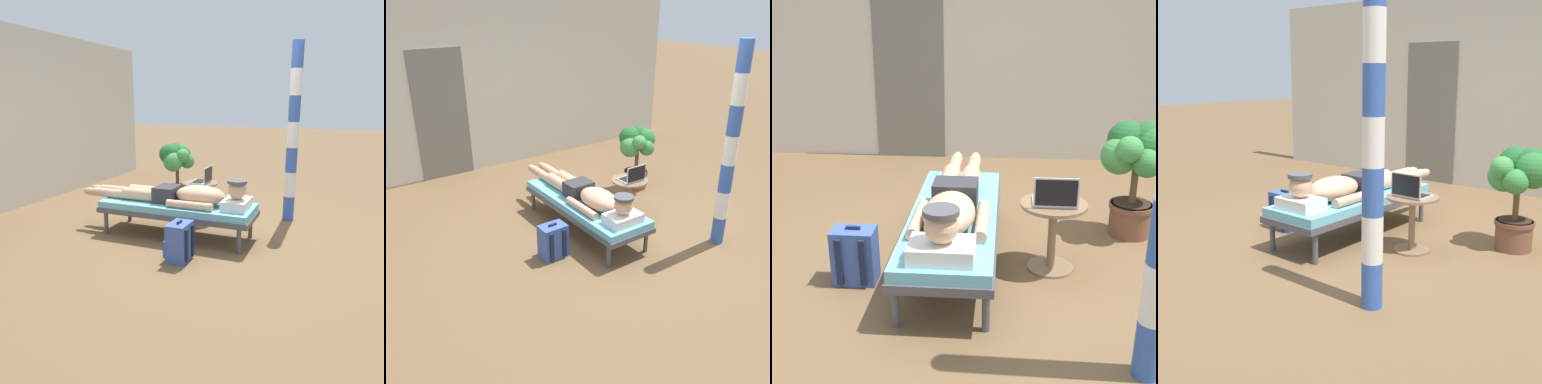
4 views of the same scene
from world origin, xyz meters
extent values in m
plane|color=brown|center=(0.00, 0.00, 0.00)|extent=(40.00, 40.00, 0.00)
cylinder|color=#4C4C51|center=(-0.48, 1.02, 0.14)|extent=(0.05, 0.05, 0.28)
cylinder|color=#4C4C51|center=(0.07, 1.02, 0.14)|extent=(0.05, 0.05, 0.28)
cylinder|color=#4C4C51|center=(-0.48, -0.67, 0.14)|extent=(0.05, 0.05, 0.28)
cylinder|color=#4C4C51|center=(0.07, -0.67, 0.14)|extent=(0.05, 0.05, 0.28)
cube|color=#4C4C51|center=(-0.21, 0.17, 0.31)|extent=(0.65, 1.89, 0.06)
cube|color=#6BB7CC|center=(-0.21, 0.17, 0.38)|extent=(0.63, 1.85, 0.08)
cube|color=white|center=(-0.21, -0.56, 0.47)|extent=(0.40, 0.28, 0.11)
sphere|color=#D8A884|center=(-0.21, -0.56, 0.64)|extent=(0.21, 0.21, 0.21)
cylinder|color=#4C4C51|center=(-0.21, -0.56, 0.73)|extent=(0.22, 0.22, 0.03)
ellipsoid|color=#D8A884|center=(-0.21, -0.12, 0.54)|extent=(0.35, 0.60, 0.23)
cylinder|color=#D8A884|center=(-0.43, -0.07, 0.46)|extent=(0.09, 0.55, 0.09)
cylinder|color=#D8A884|center=(0.01, -0.07, 0.46)|extent=(0.09, 0.55, 0.09)
cube|color=#333338|center=(-0.21, 0.31, 0.52)|extent=(0.33, 0.26, 0.19)
cylinder|color=#D8A884|center=(-0.29, 0.65, 0.49)|extent=(0.15, 0.42, 0.15)
cylinder|color=#D8A884|center=(-0.29, 1.08, 0.47)|extent=(0.11, 0.44, 0.11)
ellipsoid|color=#D8A884|center=(-0.29, 1.37, 0.47)|extent=(0.09, 0.20, 0.10)
cylinder|color=#D8A884|center=(-0.12, 0.65, 0.49)|extent=(0.15, 0.42, 0.15)
cylinder|color=#D8A884|center=(-0.12, 1.08, 0.47)|extent=(0.11, 0.44, 0.11)
ellipsoid|color=#D8A884|center=(-0.12, 1.37, 0.47)|extent=(0.09, 0.20, 0.10)
cylinder|color=#8C6B4C|center=(0.51, 0.15, 0.01)|extent=(0.34, 0.34, 0.02)
cylinder|color=#8C6B4C|center=(0.51, 0.15, 0.26)|extent=(0.06, 0.06, 0.48)
cylinder|color=#8C6B4C|center=(0.51, 0.15, 0.51)|extent=(0.48, 0.48, 0.02)
cube|color=silver|center=(0.51, 0.15, 0.53)|extent=(0.31, 0.22, 0.02)
cube|color=black|center=(0.51, 0.16, 0.54)|extent=(0.27, 0.15, 0.00)
cube|color=silver|center=(0.51, 0.03, 0.64)|extent=(0.31, 0.01, 0.21)
cube|color=black|center=(0.51, 0.03, 0.64)|extent=(0.29, 0.00, 0.19)
cube|color=#3F59A5|center=(-0.87, -0.15, 0.20)|extent=(0.30, 0.20, 0.40)
cube|color=#3F59A5|center=(-0.87, -0.03, 0.13)|extent=(0.23, 0.04, 0.18)
cube|color=#192342|center=(-0.96, -0.26, 0.20)|extent=(0.04, 0.02, 0.34)
cube|color=#192342|center=(-0.79, -0.26, 0.20)|extent=(0.04, 0.02, 0.34)
cube|color=#192342|center=(-0.87, -0.15, 0.41)|extent=(0.10, 0.02, 0.02)
cylinder|color=brown|center=(1.22, 0.80, 0.14)|extent=(0.34, 0.34, 0.28)
cylinder|color=brown|center=(1.22, 0.80, 0.26)|extent=(0.37, 0.37, 0.04)
cylinder|color=#332319|center=(1.22, 0.80, 0.29)|extent=(0.31, 0.31, 0.01)
cylinder|color=brown|center=(1.22, 0.80, 0.45)|extent=(0.06, 0.06, 0.34)
sphere|color=#2D7233|center=(1.35, 0.81, 0.77)|extent=(0.33, 0.33, 0.33)
sphere|color=#23602D|center=(1.31, 0.89, 0.80)|extent=(0.32, 0.32, 0.32)
sphere|color=#23602D|center=(1.15, 0.91, 0.80)|extent=(0.32, 0.32, 0.32)
sphere|color=#429347|center=(1.08, 0.82, 0.69)|extent=(0.31, 0.31, 0.31)
sphere|color=#429347|center=(1.12, 0.66, 0.79)|extent=(0.21, 0.21, 0.21)
sphere|color=#38843D|center=(1.26, 0.65, 0.68)|extent=(0.23, 0.23, 0.23)
cylinder|color=#3359B2|center=(0.94, -1.00, 0.17)|extent=(0.15, 0.15, 0.34)
cylinder|color=white|center=(0.94, -1.00, 0.50)|extent=(0.15, 0.15, 0.34)
cylinder|color=#3359B2|center=(0.94, -1.00, 0.84)|extent=(0.15, 0.15, 0.34)
cylinder|color=white|center=(0.94, -1.00, 1.18)|extent=(0.15, 0.15, 0.34)
cylinder|color=#3359B2|center=(0.94, -1.00, 1.51)|extent=(0.15, 0.15, 0.34)
cylinder|color=white|center=(0.94, -1.00, 1.85)|extent=(0.15, 0.15, 0.34)
cylinder|color=#3359B2|center=(0.94, -1.00, 2.19)|extent=(0.15, 0.15, 0.34)
camera|label=1|loc=(-4.21, -1.62, 1.60)|focal=35.16mm
camera|label=2|loc=(-3.02, -3.75, 2.72)|focal=39.99mm
camera|label=3|loc=(0.16, -3.40, 1.93)|focal=49.65mm
camera|label=4|loc=(2.98, -3.65, 1.63)|focal=47.62mm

